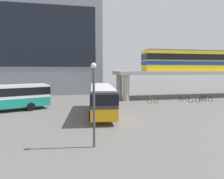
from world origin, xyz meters
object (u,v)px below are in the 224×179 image
train (199,61)px  bicycle_brown (184,98)px  station_building (31,45)px  bicycle_orange (153,101)px  bicycle_blue (207,99)px  bus_secondary (1,96)px  bicycle_black (203,98)px  bicycle_silver (194,100)px  bus_main (102,97)px

train → bicycle_brown: train is taller
station_building → bicycle_orange: 29.78m
train → bicycle_orange: (-11.39, -5.61, -6.42)m
bicycle_blue → station_building: bearing=147.3°
bus_secondary → bicycle_black: bus_secondary is taller
bicycle_black → bicycle_brown: bearing=174.4°
bicycle_orange → bicycle_black: (9.39, 1.16, 0.00)m
train → bicycle_blue: bearing=-110.7°
bicycle_black → bicycle_silver: (-2.78, -1.71, 0.00)m
bicycle_black → bicycle_silver: size_ratio=0.96×
bicycle_brown → bicycle_silver: bearing=-76.3°
station_building → train: size_ratio=1.37×
bicycle_orange → bicycle_brown: 6.30m
train → bus_main: (-20.15, -11.44, -4.79)m
bicycle_silver → bus_main: bearing=-161.1°
bicycle_orange → bicycle_silver: 6.64m
bicycle_silver → bicycle_blue: (2.61, 0.44, 0.00)m
bus_secondary → bicycle_black: size_ratio=6.64×
station_building → bicycle_brown: (26.68, -17.53, -10.12)m
bicycle_silver → bicycle_blue: size_ratio=1.01×
station_building → bus_secondary: station_building is taller
bicycle_orange → bus_main: bearing=-146.4°
bus_secondary → bicycle_brown: bus_secondary is taller
bicycle_brown → bicycle_silver: (0.50, -2.03, 0.00)m
station_building → bicycle_brown: 33.49m
bicycle_orange → bicycle_blue: size_ratio=1.03×
train → bus_main: size_ratio=1.92×
bus_main → bicycle_brown: 16.66m
train → bicycle_brown: size_ratio=12.15×
bus_main → bicycle_blue: size_ratio=6.49×
bicycle_black → bicycle_silver: same height
station_building → bus_secondary: (0.16, -21.24, -8.49)m
bicycle_black → bicycle_brown: size_ratio=0.95×
bus_main → bicycle_blue: bus_main is taller
bus_secondary → bicycle_orange: (20.40, 2.23, -1.63)m
station_building → bicycle_black: 36.31m
bicycle_blue → bicycle_black: bearing=82.4°
bus_main → bicycle_brown: bus_main is taller
bus_main → bicycle_black: 19.52m
bicycle_black → bicycle_silver: 3.26m
station_building → bicycle_black: (29.96, -17.85, -10.12)m
bicycle_brown → bus_secondary: bearing=-172.0°
bus_main → bicycle_silver: (15.38, 5.28, -1.63)m
train → bus_secondary: train is taller
train → bus_secondary: 33.09m
station_building → bicycle_blue: 36.81m
bicycle_brown → bicycle_silver: same height
station_building → bicycle_silver: station_building is taller
bus_main → bicycle_brown: size_ratio=6.31×
bicycle_black → bicycle_brown: (-3.27, 0.32, 0.00)m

